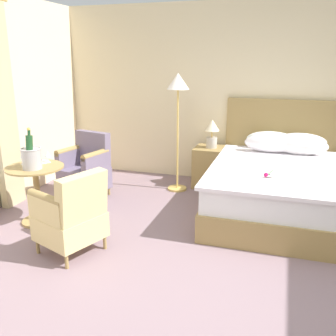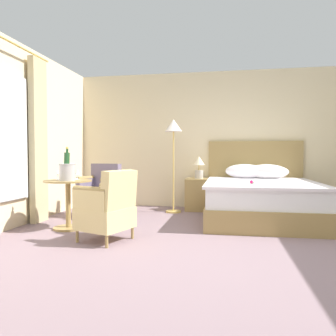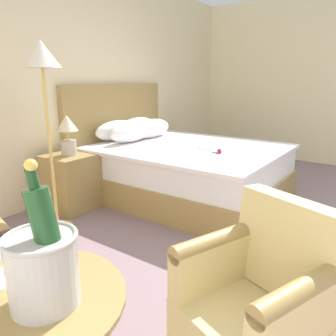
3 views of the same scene
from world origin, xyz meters
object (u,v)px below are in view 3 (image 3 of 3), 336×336
object	(u,v)px
champagne_bucket	(43,262)
floor_lamp_brass	(43,77)
bedside_lamp	(67,131)
armchair_facing_bed	(260,304)
nightstand	(72,182)
wine_glass_near_bucket	(3,247)
bed	(178,166)

from	to	relation	value
champagne_bucket	floor_lamp_brass	bearing A→B (deg)	54.10
bedside_lamp	armchair_facing_bed	size ratio (longest dim) A/B	0.49
bedside_lamp	nightstand	bearing A→B (deg)	-0.00
nightstand	champagne_bucket	xyz separation A→B (m)	(-1.66, -2.00, 0.54)
bedside_lamp	wine_glass_near_bucket	world-z (taller)	bedside_lamp
floor_lamp_brass	champagne_bucket	bearing A→B (deg)	-125.90
nightstand	armchair_facing_bed	world-z (taller)	armchair_facing_bed
bed	champagne_bucket	bearing A→B (deg)	-154.41
floor_lamp_brass	bed	bearing A→B (deg)	-14.55
champagne_bucket	wine_glass_near_bucket	xyz separation A→B (m)	(0.02, 0.28, -0.04)
nightstand	bed	bearing A→B (deg)	-33.67
bed	wine_glass_near_bucket	bearing A→B (deg)	-159.22
bedside_lamp	armchair_facing_bed	bearing A→B (deg)	-110.40
wine_glass_near_bucket	armchair_facing_bed	xyz separation A→B (m)	(0.74, -0.72, -0.38)
nightstand	wine_glass_near_bucket	world-z (taller)	wine_glass_near_bucket
wine_glass_near_bucket	floor_lamp_brass	bearing A→B (deg)	49.52
nightstand	wine_glass_near_bucket	size ratio (longest dim) A/B	4.17
bed	armchair_facing_bed	xyz separation A→B (m)	(-1.96, -1.74, 0.05)
wine_glass_near_bucket	bedside_lamp	bearing A→B (deg)	46.37
bedside_lamp	wine_glass_near_bucket	size ratio (longest dim) A/B	2.92
wine_glass_near_bucket	armchair_facing_bed	distance (m)	1.10
nightstand	bedside_lamp	size ratio (longest dim) A/B	1.43
bedside_lamp	armchair_facing_bed	xyz separation A→B (m)	(-0.91, -2.44, -0.45)
nightstand	bedside_lamp	distance (m)	0.55
nightstand	floor_lamp_brass	size ratio (longest dim) A/B	0.36
bed	champagne_bucket	distance (m)	3.05
floor_lamp_brass	armchair_facing_bed	size ratio (longest dim) A/B	1.95
bed	bedside_lamp	xyz separation A→B (m)	(-1.05, 0.70, 0.49)
nightstand	champagne_bucket	size ratio (longest dim) A/B	1.28
bed	wine_glass_near_bucket	size ratio (longest dim) A/B	15.53
bed	armchair_facing_bed	world-z (taller)	bed
champagne_bucket	nightstand	bearing A→B (deg)	50.30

